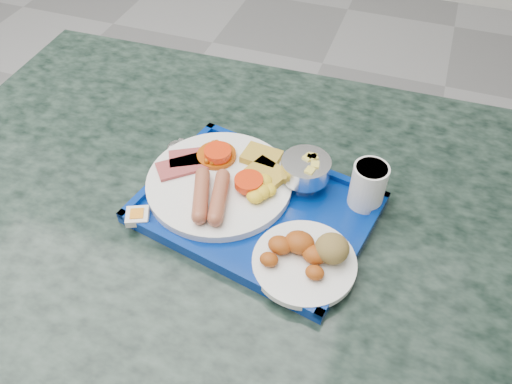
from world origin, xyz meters
TOP-DOWN VIEW (x-y plane):
  - table at (0.88, 0.18)m, footprint 1.36×0.93m
  - tray at (0.92, 0.16)m, footprint 0.46×0.37m
  - main_plate at (0.85, 0.19)m, footprint 0.28×0.28m
  - bread_plate at (1.04, 0.07)m, footprint 0.17×0.17m
  - fruit_bowl at (0.99, 0.24)m, footprint 0.09×0.09m
  - juice_cup at (1.11, 0.24)m, footprint 0.06×0.06m
  - spoon at (0.71, 0.23)m, footprint 0.03×0.15m
  - knife at (0.72, 0.20)m, footprint 0.03×0.16m
  - jam_packet at (0.73, 0.06)m, footprint 0.05×0.05m

SIDE VIEW (x-z plane):
  - table at x=0.88m, z-range 0.20..1.04m
  - tray at x=0.92m, z-range 0.83..0.86m
  - knife at x=0.72m, z-range 0.85..0.86m
  - spoon at x=0.71m, z-range 0.85..0.86m
  - jam_packet at x=0.73m, z-range 0.85..0.87m
  - main_plate at x=0.85m, z-range 0.84..0.89m
  - bread_plate at x=1.04m, z-range 0.84..0.90m
  - fruit_bowl at x=0.99m, z-range 0.86..0.92m
  - juice_cup at x=1.11m, z-range 0.85..0.94m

